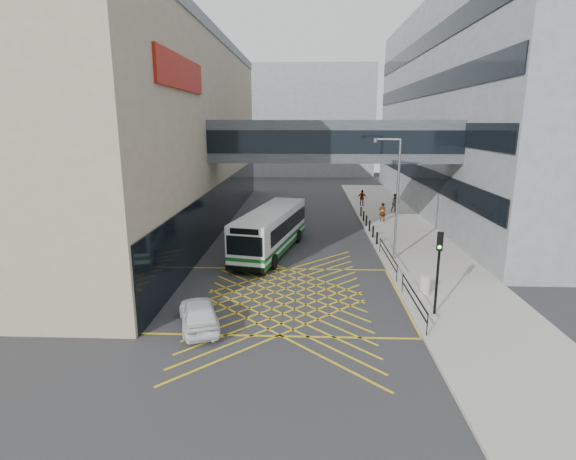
# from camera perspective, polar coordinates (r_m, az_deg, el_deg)

# --- Properties ---
(ground) EXTENTS (120.00, 120.00, 0.00)m
(ground) POSITION_cam_1_polar(r_m,az_deg,el_deg) (23.65, -0.41, -8.42)
(ground) COLOR #333335
(building_whsmith) EXTENTS (24.17, 42.00, 16.00)m
(building_whsmith) POSITION_cam_1_polar(r_m,az_deg,el_deg) (42.45, -24.79, 11.17)
(building_whsmith) COLOR tan
(building_whsmith) RESTS_ON ground
(building_right) EXTENTS (24.09, 44.00, 20.00)m
(building_right) POSITION_cam_1_polar(r_m,az_deg,el_deg) (51.32, 29.75, 13.09)
(building_right) COLOR gray
(building_right) RESTS_ON ground
(building_far) EXTENTS (28.00, 16.00, 18.00)m
(building_far) POSITION_cam_1_polar(r_m,az_deg,el_deg) (81.97, 0.26, 13.62)
(building_far) COLOR gray
(building_far) RESTS_ON ground
(skybridge) EXTENTS (20.00, 4.10, 3.00)m
(skybridge) POSITION_cam_1_polar(r_m,az_deg,el_deg) (33.99, 5.74, 11.20)
(skybridge) COLOR #40454B
(skybridge) RESTS_ON ground
(pavement) EXTENTS (6.00, 54.00, 0.16)m
(pavement) POSITION_cam_1_polar(r_m,az_deg,el_deg) (38.75, 14.12, 0.04)
(pavement) COLOR #ABA69D
(pavement) RESTS_ON ground
(box_junction) EXTENTS (12.00, 9.00, 0.01)m
(box_junction) POSITION_cam_1_polar(r_m,az_deg,el_deg) (23.65, -0.41, -8.41)
(box_junction) COLOR gold
(box_junction) RESTS_ON ground
(bus) EXTENTS (4.66, 10.97, 3.00)m
(bus) POSITION_cam_1_polar(r_m,az_deg,el_deg) (31.07, -2.13, 0.05)
(bus) COLOR silver
(bus) RESTS_ON ground
(car_white) EXTENTS (2.99, 4.58, 1.35)m
(car_white) POSITION_cam_1_polar(r_m,az_deg,el_deg) (20.41, -11.27, -10.31)
(car_white) COLOR white
(car_white) RESTS_ON ground
(car_dark) EXTENTS (3.80, 5.42, 1.58)m
(car_dark) POSITION_cam_1_polar(r_m,az_deg,el_deg) (37.03, -0.62, 0.96)
(car_dark) COLOR black
(car_dark) RESTS_ON ground
(car_silver) EXTENTS (2.83, 4.50, 1.30)m
(car_silver) POSITION_cam_1_polar(r_m,az_deg,el_deg) (46.75, 0.57, 3.42)
(car_silver) COLOR gray
(car_silver) RESTS_ON ground
(traffic_light) EXTENTS (0.32, 0.47, 3.96)m
(traffic_light) POSITION_cam_1_polar(r_m,az_deg,el_deg) (21.33, 18.56, -3.81)
(traffic_light) COLOR black
(traffic_light) RESTS_ON pavement
(street_lamp) EXTENTS (1.75, 0.55, 7.71)m
(street_lamp) POSITION_cam_1_polar(r_m,az_deg,el_deg) (29.32, 13.41, 4.75)
(street_lamp) COLOR slate
(street_lamp) RESTS_ON pavement
(litter_bin) EXTENTS (0.57, 0.57, 0.98)m
(litter_bin) POSITION_cam_1_polar(r_m,az_deg,el_deg) (24.45, 16.98, -6.65)
(litter_bin) COLOR #ADA89E
(litter_bin) RESTS_ON pavement
(kerb_railings) EXTENTS (0.05, 12.54, 1.00)m
(kerb_railings) POSITION_cam_1_polar(r_m,az_deg,el_deg) (25.50, 13.78, -5.07)
(kerb_railings) COLOR black
(kerb_railings) RESTS_ON pavement
(bollards) EXTENTS (0.14, 10.14, 0.90)m
(bollards) POSITION_cam_1_polar(r_m,az_deg,el_deg) (38.17, 10.12, 0.85)
(bollards) COLOR black
(bollards) RESTS_ON pavement
(pedestrian_a) EXTENTS (0.73, 0.57, 1.68)m
(pedestrian_a) POSITION_cam_1_polar(r_m,az_deg,el_deg) (41.15, 11.89, 2.24)
(pedestrian_a) COLOR gray
(pedestrian_a) RESTS_ON pavement
(pedestrian_b) EXTENTS (0.98, 0.70, 1.80)m
(pedestrian_b) POSITION_cam_1_polar(r_m,az_deg,el_deg) (45.77, 13.49, 3.36)
(pedestrian_b) COLOR gray
(pedestrian_b) RESTS_ON pavement
(pedestrian_c) EXTENTS (1.08, 0.70, 1.69)m
(pedestrian_c) POSITION_cam_1_polar(r_m,az_deg,el_deg) (48.54, 9.40, 4.04)
(pedestrian_c) COLOR gray
(pedestrian_c) RESTS_ON pavement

